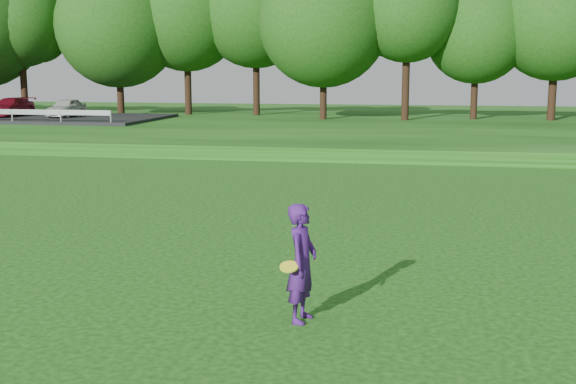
# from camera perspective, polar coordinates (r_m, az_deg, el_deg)

# --- Properties ---
(ground) EXTENTS (140.00, 140.00, 0.00)m
(ground) POSITION_cam_1_polar(r_m,az_deg,el_deg) (12.10, -14.80, -8.96)
(ground) COLOR #103B0B
(ground) RESTS_ON ground
(berm) EXTENTS (130.00, 30.00, 0.60)m
(berm) POSITION_cam_1_polar(r_m,az_deg,el_deg) (44.71, 4.50, 5.12)
(berm) COLOR #103B0B
(berm) RESTS_ON ground
(walking_path) EXTENTS (130.00, 1.60, 0.04)m
(walking_path) POSITION_cam_1_polar(r_m,az_deg,el_deg) (30.94, 1.48, 2.63)
(walking_path) COLOR gray
(walking_path) RESTS_ON ground
(treeline) EXTENTS (104.00, 7.00, 15.00)m
(treeline) POSITION_cam_1_polar(r_m,az_deg,el_deg) (48.74, 5.19, 14.67)
(treeline) COLOR #17440F
(treeline) RESTS_ON berm
(woman) EXTENTS (0.54, 0.80, 1.82)m
(woman) POSITION_cam_1_polar(r_m,az_deg,el_deg) (10.94, 1.11, -5.63)
(woman) COLOR #42176A
(woman) RESTS_ON ground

